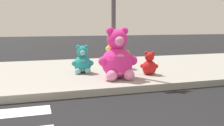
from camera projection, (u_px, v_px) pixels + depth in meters
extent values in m
cube|color=#9E9B93|center=(70.00, 73.00, 6.87)|extent=(28.00, 4.40, 0.15)
cylinder|color=#4C4C51|center=(114.00, 10.00, 6.15)|extent=(0.11, 0.11, 3.20)
sphere|color=#F22D93|center=(117.00, 63.00, 5.80)|extent=(0.72, 0.72, 0.72)
ellipsoid|color=pink|center=(120.00, 64.00, 5.55)|extent=(0.41, 0.19, 0.47)
sphere|color=#F22D93|center=(117.00, 39.00, 5.71)|extent=(0.47, 0.47, 0.47)
sphere|color=pink|center=(119.00, 41.00, 5.52)|extent=(0.22, 0.22, 0.22)
sphere|color=#F22D93|center=(124.00, 31.00, 5.72)|extent=(0.18, 0.18, 0.18)
sphere|color=#F22D93|center=(133.00, 60.00, 5.78)|extent=(0.23, 0.23, 0.23)
sphere|color=pink|center=(129.00, 75.00, 5.58)|extent=(0.25, 0.25, 0.25)
sphere|color=#F22D93|center=(110.00, 31.00, 5.65)|extent=(0.18, 0.18, 0.18)
sphere|color=#F22D93|center=(103.00, 61.00, 5.62)|extent=(0.23, 0.23, 0.23)
sphere|color=pink|center=(112.00, 76.00, 5.49)|extent=(0.25, 0.25, 0.25)
sphere|color=teal|center=(83.00, 64.00, 6.46)|extent=(0.44, 0.44, 0.44)
ellipsoid|color=#7BBFBC|center=(83.00, 65.00, 6.31)|extent=(0.26, 0.13, 0.29)
sphere|color=teal|center=(82.00, 51.00, 6.41)|extent=(0.29, 0.29, 0.29)
sphere|color=#7BBFBC|center=(83.00, 53.00, 6.29)|extent=(0.13, 0.13, 0.13)
sphere|color=teal|center=(86.00, 47.00, 6.41)|extent=(0.11, 0.11, 0.11)
sphere|color=teal|center=(91.00, 63.00, 6.43)|extent=(0.14, 0.14, 0.14)
sphere|color=#7BBFBC|center=(88.00, 71.00, 6.32)|extent=(0.15, 0.15, 0.15)
sphere|color=teal|center=(78.00, 47.00, 6.38)|extent=(0.11, 0.11, 0.11)
sphere|color=teal|center=(74.00, 63.00, 6.37)|extent=(0.14, 0.14, 0.14)
sphere|color=#7BBFBC|center=(78.00, 71.00, 6.28)|extent=(0.15, 0.15, 0.15)
sphere|color=red|center=(149.00, 67.00, 6.25)|extent=(0.36, 0.36, 0.36)
ellipsoid|color=#DB7B7B|center=(149.00, 67.00, 6.37)|extent=(0.21, 0.15, 0.23)
sphere|color=red|center=(150.00, 57.00, 6.21)|extent=(0.23, 0.23, 0.23)
sphere|color=#DB7B7B|center=(149.00, 57.00, 6.31)|extent=(0.11, 0.11, 0.11)
sphere|color=red|center=(146.00, 53.00, 6.20)|extent=(0.09, 0.09, 0.09)
sphere|color=red|center=(142.00, 66.00, 6.30)|extent=(0.11, 0.11, 0.11)
sphere|color=#DB7B7B|center=(145.00, 71.00, 6.42)|extent=(0.12, 0.12, 0.12)
sphere|color=red|center=(153.00, 53.00, 6.18)|extent=(0.09, 0.09, 0.09)
sphere|color=red|center=(156.00, 66.00, 6.27)|extent=(0.11, 0.11, 0.11)
sphere|color=#DB7B7B|center=(153.00, 71.00, 6.40)|extent=(0.12, 0.12, 0.12)
sphere|color=olive|center=(127.00, 63.00, 7.06)|extent=(0.33, 0.33, 0.33)
ellipsoid|color=tan|center=(123.00, 63.00, 7.09)|extent=(0.16, 0.19, 0.21)
sphere|color=olive|center=(127.00, 54.00, 7.02)|extent=(0.21, 0.21, 0.21)
sphere|color=tan|center=(124.00, 55.00, 7.05)|extent=(0.10, 0.10, 0.10)
sphere|color=olive|center=(127.00, 52.00, 6.94)|extent=(0.08, 0.08, 0.08)
sphere|color=olive|center=(124.00, 63.00, 6.92)|extent=(0.10, 0.10, 0.10)
sphere|color=tan|center=(122.00, 67.00, 7.03)|extent=(0.11, 0.11, 0.11)
sphere|color=olive|center=(128.00, 51.00, 7.08)|extent=(0.08, 0.08, 0.08)
sphere|color=olive|center=(127.00, 61.00, 7.21)|extent=(0.10, 0.10, 0.10)
sphere|color=tan|center=(123.00, 66.00, 7.20)|extent=(0.11, 0.11, 0.11)
sphere|color=yellow|center=(112.00, 59.00, 7.38)|extent=(0.45, 0.45, 0.45)
ellipsoid|color=#F0DB80|center=(107.00, 59.00, 7.42)|extent=(0.21, 0.26, 0.29)
sphere|color=yellow|center=(112.00, 48.00, 7.33)|extent=(0.29, 0.29, 0.29)
sphere|color=#F0DB80|center=(108.00, 49.00, 7.36)|extent=(0.13, 0.13, 0.13)
sphere|color=yellow|center=(111.00, 44.00, 7.21)|extent=(0.11, 0.11, 0.11)
sphere|color=yellow|center=(108.00, 59.00, 7.18)|extent=(0.14, 0.14, 0.14)
sphere|color=#F0DB80|center=(105.00, 65.00, 7.33)|extent=(0.15, 0.15, 0.15)
sphere|color=yellow|center=(113.00, 44.00, 7.41)|extent=(0.11, 0.11, 0.11)
sphere|color=yellow|center=(112.00, 57.00, 7.59)|extent=(0.14, 0.14, 0.14)
sphere|color=#F0DB80|center=(107.00, 63.00, 7.56)|extent=(0.15, 0.15, 0.15)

